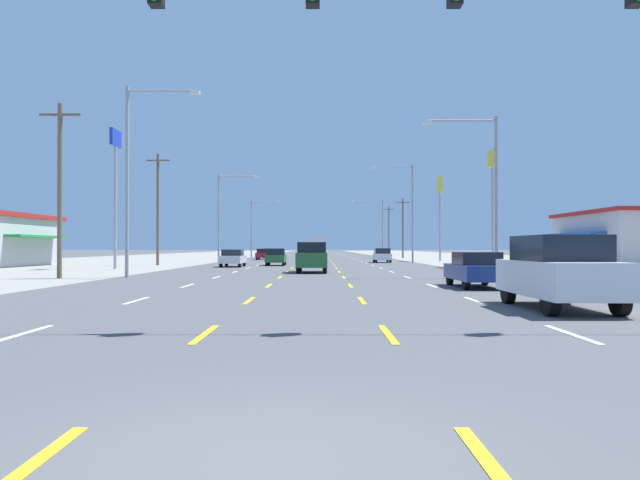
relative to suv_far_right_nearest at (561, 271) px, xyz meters
name	(u,v)px	position (x,y,z in m)	size (l,w,h in m)	color
ground_plane	(318,262)	(-6.85, 54.17, -1.03)	(572.00, 572.00, 0.00)	#4C4C4F
lot_apron_left	(100,262)	(-31.60, 54.17, -1.02)	(28.00, 440.00, 0.01)	gray
lot_apron_right	(537,262)	(17.90, 54.17, -1.02)	(28.00, 440.00, 0.01)	gray
lane_markings	(319,257)	(-6.85, 92.67, -1.02)	(10.64, 227.60, 0.01)	white
signal_span_wire	(283,70)	(-7.23, -3.44, 4.43)	(27.25, 0.53, 8.88)	brown
suv_far_right_nearest	(561,271)	(0.00, 0.00, 0.00)	(1.98, 4.90, 1.98)	silver
sedan_far_right_near	(478,269)	(0.08, 9.17, -0.27)	(1.80, 4.50, 1.46)	navy
suv_center_turn_mid	(314,257)	(-6.93, 24.31, 0.00)	(1.98, 4.90, 1.98)	#235B2D
sedan_far_left_midfar	(235,258)	(-13.76, 36.12, -0.27)	(1.80, 4.50, 1.46)	silver
hatchback_inner_left_far	(278,257)	(-10.36, 39.68, -0.24)	(1.72, 3.90, 1.54)	#235B2D
hatchback_far_right_farther	(384,255)	(0.28, 50.64, -0.24)	(1.72, 3.90, 1.54)	white
sedan_center_turn_farthest	(319,254)	(-6.81, 64.95, -0.27)	(1.80, 4.50, 1.46)	#4C196B
sedan_far_left_distant_a	(266,254)	(-13.83, 65.91, -0.27)	(1.80, 4.50, 1.46)	maroon
sedan_far_left_distant_b	(272,253)	(-14.01, 77.92, -0.27)	(1.80, 4.50, 1.46)	maroon
box_truck_center_turn_distant_c	(318,246)	(-7.00, 81.49, 0.81)	(2.40, 7.20, 3.23)	navy
storefront_right_row_1	(635,238)	(22.44, 40.95, 1.48)	(11.12, 15.14, 4.98)	#B2B2B7
pole_sign_left_row_1	(118,167)	(-22.05, 31.06, 6.78)	(0.24, 2.12, 10.65)	gray
pole_sign_right_row_1	(495,178)	(7.90, 35.00, 6.34)	(0.24, 2.35, 9.72)	gray
pole_sign_right_row_2	(442,197)	(7.88, 57.67, 6.53)	(0.24, 1.92, 10.07)	gray
streetlight_left_row_0	(136,168)	(-16.61, 17.58, 5.01)	(4.09, 0.26, 10.52)	gray
streetlight_right_row_0	(490,183)	(2.85, 17.58, 4.17)	(4.16, 0.26, 8.87)	gray
streetlight_left_row_1	(225,211)	(-16.54, 48.74, 4.44)	(4.30, 0.26, 9.37)	gray
streetlight_right_row_1	(410,206)	(2.85, 48.74, 4.97)	(4.53, 0.26, 10.33)	gray
streetlight_left_row_2	(257,223)	(-16.48, 79.91, 4.31)	(4.58, 0.26, 9.07)	gray
streetlight_right_row_2	(381,223)	(2.71, 79.91, 4.33)	(5.00, 0.26, 9.01)	gray
utility_pole_left_row_0	(62,187)	(-20.31, 16.65, 3.84)	(2.20, 0.26, 9.35)	brown
utility_pole_left_row_1	(160,207)	(-21.35, 40.94, 4.30)	(2.20, 0.26, 10.27)	brown
utility_pole_right_row_2	(405,227)	(6.12, 77.78, 3.67)	(2.20, 0.26, 9.01)	brown
utility_pole_right_row_3	(391,230)	(7.71, 111.45, 4.17)	(2.20, 0.26, 10.00)	brown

